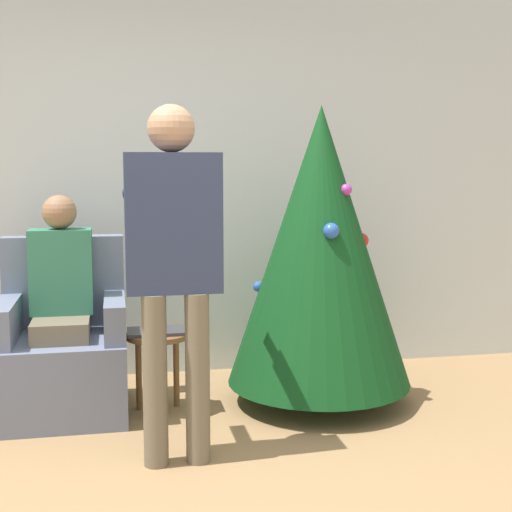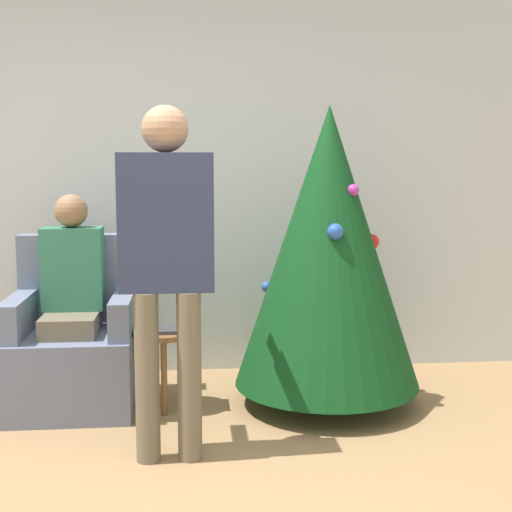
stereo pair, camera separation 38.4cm
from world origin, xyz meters
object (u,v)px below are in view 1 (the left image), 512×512
Objects in this scene: person_standing at (174,248)px; armchair at (64,353)px; side_stool at (158,347)px; person_seated at (61,294)px; christmas_tree at (320,246)px.

armchair is at bearing 125.55° from person_standing.
person_seated is at bearing 171.00° from side_stool.
person_seated is 0.74× the size of person_standing.
person_standing is (-0.94, -0.69, 0.09)m from christmas_tree.
person_seated is (-1.53, 0.10, -0.26)m from christmas_tree.
person_standing is at bearing -53.43° from person_seated.
armchair is 0.36m from person_seated.
side_stool is (0.55, -0.09, -0.32)m from person_seated.
person_seated reaches higher than side_stool.
armchair is 0.80× the size of person_seated.
christmas_tree is 1.14m from side_stool.
person_standing is at bearing -54.45° from armchair.
side_stool is at bearing -12.06° from armchair.
christmas_tree is at bearing 36.54° from person_standing.
person_standing is 3.67× the size of side_stool.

